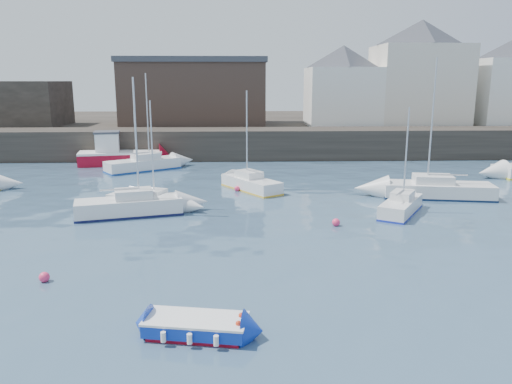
{
  "coord_description": "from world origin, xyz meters",
  "views": [
    {
      "loc": [
        -1.04,
        -16.44,
        7.88
      ],
      "look_at": [
        0.0,
        12.0,
        1.5
      ],
      "focal_mm": 35.0,
      "sensor_mm": 36.0,
      "label": 1
    }
  ],
  "objects_px": {
    "buoy_near": "(45,282)",
    "buoy_far": "(237,191)",
    "buoy_mid": "(336,226)",
    "sailboat_c": "(401,206)",
    "sailboat_d": "(437,189)",
    "sailboat_h": "(143,164)",
    "sailboat_f": "(251,183)",
    "sailboat_b": "(148,201)",
    "fishing_boat": "(118,154)",
    "sailboat_a": "(130,206)",
    "blue_dinghy": "(196,326)"
  },
  "relations": [
    {
      "from": "blue_dinghy",
      "to": "sailboat_a",
      "type": "relative_size",
      "value": 0.42
    },
    {
      "from": "sailboat_d",
      "to": "buoy_near",
      "type": "distance_m",
      "value": 25.58
    },
    {
      "from": "fishing_boat",
      "to": "sailboat_a",
      "type": "bearing_deg",
      "value": -75.02
    },
    {
      "from": "sailboat_d",
      "to": "buoy_mid",
      "type": "xyz_separation_m",
      "value": [
        -8.25,
        -6.56,
        -0.57
      ]
    },
    {
      "from": "buoy_mid",
      "to": "buoy_far",
      "type": "xyz_separation_m",
      "value": [
        -5.5,
        9.16,
        0.0
      ]
    },
    {
      "from": "sailboat_f",
      "to": "buoy_mid",
      "type": "distance_m",
      "value": 10.47
    },
    {
      "from": "fishing_boat",
      "to": "sailboat_h",
      "type": "xyz_separation_m",
      "value": [
        3.03,
        -3.43,
        -0.43
      ]
    },
    {
      "from": "fishing_boat",
      "to": "sailboat_d",
      "type": "xyz_separation_m",
      "value": [
        25.18,
        -14.95,
        -0.42
      ]
    },
    {
      "from": "sailboat_f",
      "to": "blue_dinghy",
      "type": "bearing_deg",
      "value": -96.13
    },
    {
      "from": "sailboat_h",
      "to": "buoy_far",
      "type": "xyz_separation_m",
      "value": [
        8.4,
        -8.93,
        -0.55
      ]
    },
    {
      "from": "sailboat_d",
      "to": "buoy_far",
      "type": "xyz_separation_m",
      "value": [
        -13.75,
        2.6,
        -0.57
      ]
    },
    {
      "from": "buoy_near",
      "to": "buoy_mid",
      "type": "height_order",
      "value": "buoy_mid"
    },
    {
      "from": "fishing_boat",
      "to": "buoy_far",
      "type": "xyz_separation_m",
      "value": [
        11.43,
        -12.35,
        -0.99
      ]
    },
    {
      "from": "sailboat_b",
      "to": "buoy_near",
      "type": "xyz_separation_m",
      "value": [
        -2.07,
        -11.9,
        -0.44
      ]
    },
    {
      "from": "sailboat_h",
      "to": "sailboat_b",
      "type": "bearing_deg",
      "value": -78.47
    },
    {
      "from": "blue_dinghy",
      "to": "buoy_far",
      "type": "bearing_deg",
      "value": 86.55
    },
    {
      "from": "blue_dinghy",
      "to": "sailboat_d",
      "type": "xyz_separation_m",
      "value": [
        15.02,
        18.5,
        0.22
      ]
    },
    {
      "from": "sailboat_b",
      "to": "sailboat_c",
      "type": "xyz_separation_m",
      "value": [
        15.56,
        -2.05,
        0.05
      ]
    },
    {
      "from": "sailboat_h",
      "to": "sailboat_f",
      "type": "bearing_deg",
      "value": -42.46
    },
    {
      "from": "sailboat_f",
      "to": "buoy_far",
      "type": "relative_size",
      "value": 18.6
    },
    {
      "from": "buoy_mid",
      "to": "sailboat_b",
      "type": "bearing_deg",
      "value": 157.87
    },
    {
      "from": "sailboat_c",
      "to": "buoy_mid",
      "type": "xyz_separation_m",
      "value": [
        -4.43,
        -2.48,
        -0.49
      ]
    },
    {
      "from": "fishing_boat",
      "to": "sailboat_c",
      "type": "xyz_separation_m",
      "value": [
        21.36,
        -19.03,
        -0.5
      ]
    },
    {
      "from": "buoy_mid",
      "to": "sailboat_d",
      "type": "bearing_deg",
      "value": 38.48
    },
    {
      "from": "sailboat_b",
      "to": "sailboat_f",
      "type": "xyz_separation_m",
      "value": [
        6.66,
        4.92,
        0.07
      ]
    },
    {
      "from": "sailboat_f",
      "to": "buoy_mid",
      "type": "height_order",
      "value": "sailboat_f"
    },
    {
      "from": "sailboat_c",
      "to": "buoy_near",
      "type": "distance_m",
      "value": 20.2
    },
    {
      "from": "sailboat_c",
      "to": "buoy_near",
      "type": "bearing_deg",
      "value": -150.8
    },
    {
      "from": "sailboat_c",
      "to": "sailboat_d",
      "type": "relative_size",
      "value": 0.68
    },
    {
      "from": "sailboat_h",
      "to": "buoy_near",
      "type": "xyz_separation_m",
      "value": [
        0.7,
        -25.46,
        -0.55
      ]
    },
    {
      "from": "fishing_boat",
      "to": "buoy_far",
      "type": "bearing_deg",
      "value": -47.21
    },
    {
      "from": "sailboat_a",
      "to": "buoy_mid",
      "type": "xyz_separation_m",
      "value": [
        11.89,
        -2.69,
        -0.57
      ]
    },
    {
      "from": "fishing_boat",
      "to": "sailboat_c",
      "type": "bearing_deg",
      "value": -41.7
    },
    {
      "from": "sailboat_b",
      "to": "fishing_boat",
      "type": "bearing_deg",
      "value": 108.85
    },
    {
      "from": "sailboat_f",
      "to": "buoy_mid",
      "type": "xyz_separation_m",
      "value": [
        4.47,
        -9.45,
        -0.51
      ]
    },
    {
      "from": "sailboat_a",
      "to": "sailboat_c",
      "type": "relative_size",
      "value": 1.27
    },
    {
      "from": "sailboat_c",
      "to": "sailboat_f",
      "type": "bearing_deg",
      "value": 141.92
    },
    {
      "from": "sailboat_a",
      "to": "buoy_far",
      "type": "height_order",
      "value": "sailboat_a"
    },
    {
      "from": "sailboat_d",
      "to": "buoy_near",
      "type": "bearing_deg",
      "value": -146.99
    },
    {
      "from": "sailboat_b",
      "to": "sailboat_c",
      "type": "height_order",
      "value": "sailboat_b"
    },
    {
      "from": "sailboat_d",
      "to": "buoy_mid",
      "type": "distance_m",
      "value": 10.55
    },
    {
      "from": "fishing_boat",
      "to": "sailboat_h",
      "type": "relative_size",
      "value": 0.95
    },
    {
      "from": "buoy_far",
      "to": "sailboat_c",
      "type": "bearing_deg",
      "value": -33.93
    },
    {
      "from": "sailboat_d",
      "to": "sailboat_h",
      "type": "distance_m",
      "value": 24.97
    },
    {
      "from": "sailboat_b",
      "to": "buoy_far",
      "type": "xyz_separation_m",
      "value": [
        5.64,
        4.63,
        -0.44
      ]
    },
    {
      "from": "buoy_near",
      "to": "buoy_far",
      "type": "height_order",
      "value": "buoy_near"
    },
    {
      "from": "fishing_boat",
      "to": "sailboat_h",
      "type": "bearing_deg",
      "value": -48.51
    },
    {
      "from": "sailboat_a",
      "to": "sailboat_d",
      "type": "relative_size",
      "value": 0.86
    },
    {
      "from": "sailboat_b",
      "to": "blue_dinghy",
      "type": "bearing_deg",
      "value": -75.16
    },
    {
      "from": "fishing_boat",
      "to": "sailboat_d",
      "type": "height_order",
      "value": "sailboat_d"
    }
  ]
}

